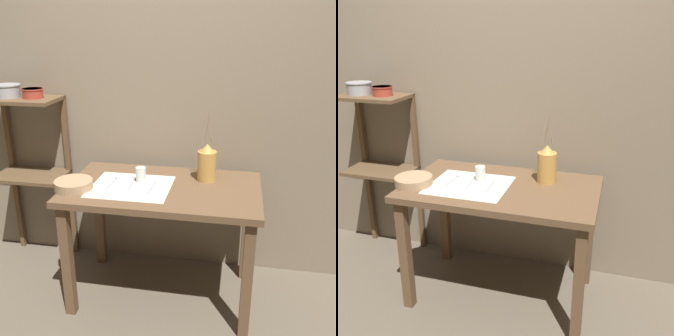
# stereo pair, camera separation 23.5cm
# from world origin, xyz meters

# --- Properties ---
(ground_plane) EXTENTS (12.00, 12.00, 0.00)m
(ground_plane) POSITION_xyz_m (0.00, 0.00, 0.00)
(ground_plane) COLOR brown
(stone_wall_back) EXTENTS (7.00, 0.06, 2.40)m
(stone_wall_back) POSITION_xyz_m (0.00, 0.46, 1.20)
(stone_wall_back) COLOR #7A6B56
(stone_wall_back) RESTS_ON ground_plane
(wooden_table) EXTENTS (1.18, 0.70, 0.79)m
(wooden_table) POSITION_xyz_m (0.00, 0.00, 0.67)
(wooden_table) COLOR brown
(wooden_table) RESTS_ON ground_plane
(wooden_shelf_unit) EXTENTS (0.49, 0.32, 1.25)m
(wooden_shelf_unit) POSITION_xyz_m (-1.02, 0.29, 0.86)
(wooden_shelf_unit) COLOR brown
(wooden_shelf_unit) RESTS_ON ground_plane
(linen_cloth) EXTENTS (0.48, 0.42, 0.00)m
(linen_cloth) POSITION_xyz_m (-0.19, -0.05, 0.79)
(linen_cloth) COLOR beige
(linen_cloth) RESTS_ON wooden_table
(pitcher_with_flowers) EXTENTS (0.12, 0.12, 0.44)m
(pitcher_with_flowers) POSITION_xyz_m (0.25, 0.15, 0.90)
(pitcher_with_flowers) COLOR #B7843D
(pitcher_with_flowers) RESTS_ON wooden_table
(wooden_bowl) EXTENTS (0.23, 0.23, 0.05)m
(wooden_bowl) POSITION_xyz_m (-0.52, -0.14, 0.81)
(wooden_bowl) COLOR #9E7F5B
(wooden_bowl) RESTS_ON wooden_table
(glass_tumbler_near) EXTENTS (0.06, 0.06, 0.09)m
(glass_tumbler_near) POSITION_xyz_m (-0.15, 0.04, 0.84)
(glass_tumbler_near) COLOR #B7C1BC
(glass_tumbler_near) RESTS_ON wooden_table
(spoon_inner) EXTENTS (0.03, 0.19, 0.02)m
(spoon_inner) POSITION_xyz_m (-0.31, 0.02, 0.79)
(spoon_inner) COLOR #939399
(spoon_inner) RESTS_ON wooden_table
(spoon_outer) EXTENTS (0.03, 0.19, 0.02)m
(spoon_outer) POSITION_xyz_m (-0.19, 0.03, 0.79)
(spoon_outer) COLOR #939399
(spoon_outer) RESTS_ON wooden_table
(fork_inner) EXTENTS (0.01, 0.18, 0.00)m
(fork_inner) POSITION_xyz_m (-0.06, -0.04, 0.79)
(fork_inner) COLOR #939399
(fork_inner) RESTS_ON wooden_table
(metal_pot_large) EXTENTS (0.18, 0.18, 0.09)m
(metal_pot_large) POSITION_xyz_m (-1.12, 0.25, 1.30)
(metal_pot_large) COLOR #939399
(metal_pot_large) RESTS_ON wooden_shelf_unit
(metal_pot_small) EXTENTS (0.14, 0.14, 0.06)m
(metal_pot_small) POSITION_xyz_m (-0.93, 0.25, 1.29)
(metal_pot_small) COLOR #9E3828
(metal_pot_small) RESTS_ON wooden_shelf_unit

